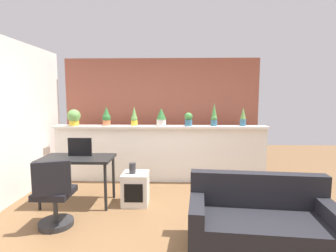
{
  "coord_description": "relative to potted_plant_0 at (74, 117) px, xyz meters",
  "views": [
    {
      "loc": [
        0.31,
        -3.09,
        1.69
      ],
      "look_at": [
        0.19,
        0.96,
        1.23
      ],
      "focal_mm": 27.86,
      "sensor_mm": 36.0,
      "label": 1
    }
  ],
  "objects": [
    {
      "name": "potted_plant_0",
      "position": [
        0.0,
        0.0,
        0.0
      ],
      "size": [
        0.25,
        0.25,
        0.32
      ],
      "color": "gold",
      "rests_on": "plant_shelf"
    },
    {
      "name": "ground_plane",
      "position": [
        1.69,
        -1.95,
        -1.29
      ],
      "size": [
        12.0,
        12.0,
        0.0
      ],
      "primitive_type": "plane",
      "color": "brown"
    },
    {
      "name": "potted_plant_6",
      "position": [
        3.3,
        0.01,
        0.01
      ],
      "size": [
        0.11,
        0.11,
        0.36
      ],
      "color": "#386B84",
      "rests_on": "plant_shelf"
    },
    {
      "name": "office_chair",
      "position": [
        0.45,
        -1.89,
        -0.9
      ],
      "size": [
        0.5,
        0.5,
        0.91
      ],
      "color": "#262628",
      "rests_on": "ground"
    },
    {
      "name": "desk",
      "position": [
        0.46,
        -1.1,
        -0.62
      ],
      "size": [
        1.1,
        0.6,
        0.75
      ],
      "color": "black",
      "rests_on": "ground"
    },
    {
      "name": "vase_on_shelf",
      "position": [
        1.33,
        -1.12,
        -0.7
      ],
      "size": [
        0.1,
        0.1,
        0.17
      ],
      "primitive_type": "cylinder",
      "color": "#2D2D33",
      "rests_on": "side_cube_shelf"
    },
    {
      "name": "divider_wall",
      "position": [
        1.69,
        0.05,
        -0.75
      ],
      "size": [
        4.16,
        0.16,
        1.08
      ],
      "primitive_type": "cube",
      "color": "white",
      "rests_on": "ground"
    },
    {
      "name": "potted_plant_2",
      "position": [
        1.18,
        0.03,
        0.0
      ],
      "size": [
        0.13,
        0.13,
        0.38
      ],
      "color": "gold",
      "rests_on": "plant_shelf"
    },
    {
      "name": "potted_plant_4",
      "position": [
        2.24,
        -0.02,
        -0.03
      ],
      "size": [
        0.16,
        0.16,
        0.26
      ],
      "color": "#386B84",
      "rests_on": "plant_shelf"
    },
    {
      "name": "brick_wall_behind",
      "position": [
        1.69,
        0.65,
        -0.04
      ],
      "size": [
        4.16,
        0.1,
        2.5
      ],
      "primitive_type": "cube",
      "color": "#9E5442",
      "rests_on": "ground"
    },
    {
      "name": "couch",
      "position": [
        2.93,
        -2.29,
        -1.01
      ],
      "size": [
        1.63,
        0.9,
        0.8
      ],
      "color": "black",
      "rests_on": "ground"
    },
    {
      "name": "potted_plant_3",
      "position": [
        1.72,
        -0.01,
        0.01
      ],
      "size": [
        0.19,
        0.19,
        0.35
      ],
      "color": "silver",
      "rests_on": "plant_shelf"
    },
    {
      "name": "tv_monitor",
      "position": [
        0.48,
        -1.02,
        -0.39
      ],
      "size": [
        0.37,
        0.04,
        0.29
      ],
      "primitive_type": "cube",
      "color": "black",
      "rests_on": "desk"
    },
    {
      "name": "side_cube_shelf",
      "position": [
        1.37,
        -1.1,
        -1.04
      ],
      "size": [
        0.4,
        0.41,
        0.5
      ],
      "color": "silver",
      "rests_on": "ground"
    },
    {
      "name": "plant_shelf",
      "position": [
        1.69,
        0.01,
        -0.19
      ],
      "size": [
        4.16,
        0.28,
        0.04
      ],
      "primitive_type": "cube",
      "color": "white",
      "rests_on": "divider_wall"
    },
    {
      "name": "potted_plant_1",
      "position": [
        0.64,
        0.03,
        0.01
      ],
      "size": [
        0.16,
        0.16,
        0.37
      ],
      "color": "#C66B42",
      "rests_on": "plant_shelf"
    },
    {
      "name": "potted_plant_5",
      "position": [
        2.74,
        0.0,
        0.03
      ],
      "size": [
        0.12,
        0.12,
        0.45
      ],
      "color": "#386B84",
      "rests_on": "plant_shelf"
    }
  ]
}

